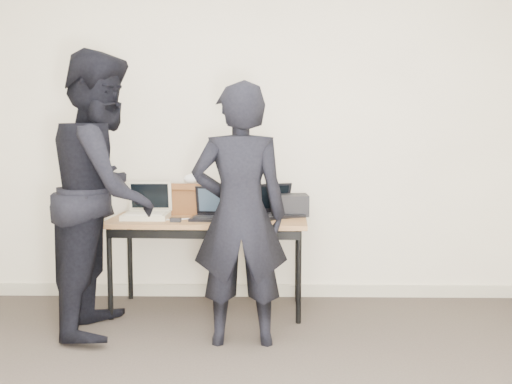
{
  "coord_description": "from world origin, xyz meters",
  "views": [
    {
      "loc": [
        0.17,
        -2.44,
        1.38
      ],
      "look_at": [
        0.1,
        1.6,
        0.95
      ],
      "focal_mm": 40.0,
      "sensor_mm": 36.0,
      "label": 1
    }
  ],
  "objects_px": {
    "desk": "(208,226)",
    "person_observer": "(104,192)",
    "leather_satchel": "(188,199)",
    "laptop_center": "(214,212)",
    "laptop_beige": "(147,211)",
    "laptop_right": "(276,209)",
    "person_typist": "(240,215)",
    "equipment_box": "(290,205)"
  },
  "relations": [
    {
      "from": "leather_satchel",
      "to": "laptop_center",
      "type": "bearing_deg",
      "value": -37.38
    },
    {
      "from": "laptop_beige",
      "to": "laptop_right",
      "type": "height_order",
      "value": "laptop_beige"
    },
    {
      "from": "leather_satchel",
      "to": "equipment_box",
      "type": "distance_m",
      "value": 0.81
    },
    {
      "from": "leather_satchel",
      "to": "person_observer",
      "type": "relative_size",
      "value": 0.2
    },
    {
      "from": "laptop_beige",
      "to": "laptop_center",
      "type": "bearing_deg",
      "value": -4.32
    },
    {
      "from": "laptop_center",
      "to": "person_observer",
      "type": "xyz_separation_m",
      "value": [
        -0.72,
        -0.38,
        0.19
      ]
    },
    {
      "from": "laptop_right",
      "to": "person_observer",
      "type": "height_order",
      "value": "person_observer"
    },
    {
      "from": "laptop_right",
      "to": "person_typist",
      "type": "bearing_deg",
      "value": -130.93
    },
    {
      "from": "laptop_right",
      "to": "laptop_beige",
      "type": "bearing_deg",
      "value": 163.3
    },
    {
      "from": "person_typist",
      "to": "person_observer",
      "type": "height_order",
      "value": "person_observer"
    },
    {
      "from": "laptop_center",
      "to": "equipment_box",
      "type": "xyz_separation_m",
      "value": [
        0.58,
        0.2,
        0.03
      ]
    },
    {
      "from": "laptop_right",
      "to": "equipment_box",
      "type": "bearing_deg",
      "value": -8.04
    },
    {
      "from": "laptop_beige",
      "to": "person_typist",
      "type": "distance_m",
      "value": 1.02
    },
    {
      "from": "laptop_beige",
      "to": "person_observer",
      "type": "relative_size",
      "value": 0.18
    },
    {
      "from": "person_typist",
      "to": "laptop_right",
      "type": "bearing_deg",
      "value": -109.94
    },
    {
      "from": "laptop_beige",
      "to": "person_observer",
      "type": "xyz_separation_m",
      "value": [
        -0.21,
        -0.42,
        0.19
      ]
    },
    {
      "from": "desk",
      "to": "person_typist",
      "type": "distance_m",
      "value": 0.75
    },
    {
      "from": "laptop_center",
      "to": "person_observer",
      "type": "height_order",
      "value": "person_observer"
    },
    {
      "from": "person_typist",
      "to": "person_observer",
      "type": "relative_size",
      "value": 0.88
    },
    {
      "from": "laptop_center",
      "to": "leather_satchel",
      "type": "relative_size",
      "value": 0.9
    },
    {
      "from": "laptop_right",
      "to": "equipment_box",
      "type": "xyz_separation_m",
      "value": [
        0.11,
        0.03,
        0.03
      ]
    },
    {
      "from": "laptop_beige",
      "to": "person_observer",
      "type": "height_order",
      "value": "person_observer"
    },
    {
      "from": "laptop_beige",
      "to": "equipment_box",
      "type": "xyz_separation_m",
      "value": [
        1.1,
        0.16,
        0.03
      ]
    },
    {
      "from": "person_observer",
      "to": "equipment_box",
      "type": "bearing_deg",
      "value": -68.11
    },
    {
      "from": "desk",
      "to": "person_typist",
      "type": "xyz_separation_m",
      "value": [
        0.27,
        -0.67,
        0.19
      ]
    },
    {
      "from": "equipment_box",
      "to": "laptop_beige",
      "type": "bearing_deg",
      "value": -171.63
    },
    {
      "from": "desk",
      "to": "laptop_right",
      "type": "distance_m",
      "value": 0.56
    },
    {
      "from": "desk",
      "to": "laptop_beige",
      "type": "relative_size",
      "value": 4.49
    },
    {
      "from": "laptop_center",
      "to": "equipment_box",
      "type": "distance_m",
      "value": 0.62
    },
    {
      "from": "desk",
      "to": "person_observer",
      "type": "distance_m",
      "value": 0.84
    },
    {
      "from": "laptop_right",
      "to": "person_typist",
      "type": "height_order",
      "value": "person_typist"
    },
    {
      "from": "desk",
      "to": "person_typist",
      "type": "relative_size",
      "value": 0.9
    },
    {
      "from": "desk",
      "to": "person_observer",
      "type": "relative_size",
      "value": 0.79
    },
    {
      "from": "laptop_beige",
      "to": "equipment_box",
      "type": "relative_size",
      "value": 1.19
    },
    {
      "from": "leather_satchel",
      "to": "laptop_beige",
      "type": "bearing_deg",
      "value": -136.56
    },
    {
      "from": "laptop_center",
      "to": "person_typist",
      "type": "xyz_separation_m",
      "value": [
        0.23,
        -0.66,
        0.07
      ]
    },
    {
      "from": "laptop_right",
      "to": "leather_satchel",
      "type": "height_order",
      "value": "leather_satchel"
    },
    {
      "from": "laptop_beige",
      "to": "leather_satchel",
      "type": "relative_size",
      "value": 0.89
    },
    {
      "from": "desk",
      "to": "laptop_center",
      "type": "distance_m",
      "value": 0.12
    },
    {
      "from": "desk",
      "to": "person_typist",
      "type": "height_order",
      "value": "person_typist"
    },
    {
      "from": "desk",
      "to": "laptop_right",
      "type": "height_order",
      "value": "laptop_right"
    },
    {
      "from": "laptop_center",
      "to": "laptop_right",
      "type": "height_order",
      "value": "laptop_right"
    }
  ]
}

